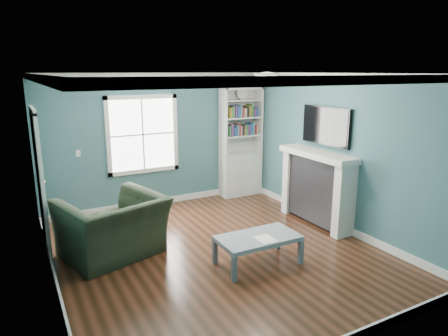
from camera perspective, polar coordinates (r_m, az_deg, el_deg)
name	(u,v)px	position (r m, az deg, el deg)	size (l,w,h in m)	color
floor	(217,251)	(6.12, -1.05, -11.80)	(5.00, 5.00, 0.00)	black
room_walls	(216,148)	(5.62, -1.12, 2.91)	(5.00, 5.00, 5.00)	#386571
trim	(216,171)	(5.69, -1.10, -0.50)	(4.50, 5.00, 2.60)	white
window	(143,135)	(7.81, -11.53, 4.71)	(1.40, 0.06, 1.50)	white
bookshelf	(240,153)	(8.56, 2.36, 2.17)	(0.90, 0.35, 2.31)	silver
fireplace	(317,188)	(7.16, 13.12, -2.86)	(0.44, 1.58, 1.30)	black
tv	(326,126)	(7.02, 14.35, 5.84)	(0.06, 1.10, 0.65)	black
door	(40,179)	(6.50, -24.83, -1.48)	(0.12, 0.98, 2.17)	silver
ceiling_fixture	(267,77)	(6.07, 6.16, 12.83)	(0.38, 0.38, 0.15)	white
light_switch	(78,153)	(7.60, -20.11, 1.99)	(0.08, 0.01, 0.12)	white
recliner	(112,217)	(5.99, -15.68, -6.80)	(1.35, 0.88, 1.18)	black
coffee_table	(258,240)	(5.64, 4.89, -10.17)	(1.14, 0.63, 0.41)	#535C63
paper_sheet	(266,239)	(5.53, 5.96, -10.04)	(0.23, 0.29, 0.00)	white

